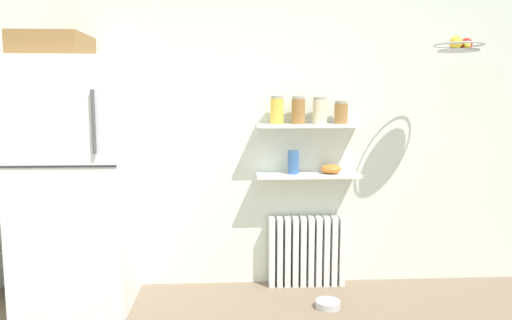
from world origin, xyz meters
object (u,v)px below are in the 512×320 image
storage_jar_0 (277,110)px  storage_jar_3 (341,113)px  vase (293,162)px  shelf_bowl (331,169)px  refrigerator (76,180)px  storage_jar_2 (320,111)px  hanging_fruit_basket (459,45)px  pet_food_bowl (328,304)px  radiator (307,251)px  storage_jar_1 (298,110)px

storage_jar_0 → storage_jar_3: size_ratio=1.20×
vase → shelf_bowl: 0.30m
refrigerator → storage_jar_2: refrigerator is taller
storage_jar_3 → hanging_fruit_basket: size_ratio=0.51×
refrigerator → storage_jar_3: refrigerator is taller
hanging_fruit_basket → pet_food_bowl: bearing=-174.6°
radiator → vase: 0.73m
storage_jar_1 → shelf_bowl: (0.26, 0.00, -0.45)m
radiator → vase: (-0.12, -0.03, 0.72)m
shelf_bowl → hanging_fruit_basket: 1.26m
storage_jar_0 → pet_food_bowl: storage_jar_0 is taller
radiator → vase: size_ratio=3.32×
radiator → storage_jar_3: 1.12m
refrigerator → storage_jar_0: 1.54m
refrigerator → shelf_bowl: bearing=7.5°
storage_jar_2 → pet_food_bowl: 1.42m
radiator → hanging_fruit_basket: bearing=-19.6°
storage_jar_0 → hanging_fruit_basket: (1.24, -0.32, 0.45)m
storage_jar_2 → vase: storage_jar_2 is taller
hanging_fruit_basket → vase: bearing=163.7°
pet_food_bowl → radiator: bearing=101.2°
shelf_bowl → vase: bearing=180.0°
vase → hanging_fruit_basket: hanging_fruit_basket is taller
storage_jar_1 → storage_jar_2: 0.16m
radiator → shelf_bowl: bearing=-9.6°
refrigerator → storage_jar_0: size_ratio=9.06×
shelf_bowl → hanging_fruit_basket: bearing=-21.7°
storage_jar_0 → storage_jar_1: (0.16, 0.00, -0.00)m
storage_jar_1 → vase: storage_jar_1 is taller
storage_jar_1 → pet_food_bowl: storage_jar_1 is taller
storage_jar_0 → storage_jar_2: size_ratio=1.04×
hanging_fruit_basket → storage_jar_0: bearing=165.3°
pet_food_bowl → hanging_fruit_basket: size_ratio=0.52×
storage_jar_2 → storage_jar_1: bearing=180.0°
storage_jar_0 → vase: 0.42m
storage_jar_1 → hanging_fruit_basket: 1.21m
storage_jar_3 → vase: storage_jar_3 is taller
storage_jar_3 → shelf_bowl: size_ratio=1.10×
refrigerator → storage_jar_2: 1.85m
storage_jar_0 → storage_jar_2: 0.33m
pet_food_bowl → storage_jar_3: bearing=68.7°
storage_jar_1 → hanging_fruit_basket: bearing=-16.8°
refrigerator → storage_jar_2: size_ratio=9.39×
radiator → refrigerator: bearing=-170.8°
storage_jar_0 → vase: storage_jar_0 is taller
storage_jar_0 → storage_jar_1: size_ratio=1.02×
storage_jar_3 → pet_food_bowl: (-0.16, -0.41, -1.35)m
shelf_bowl → storage_jar_3: bearing=0.0°
radiator → vase: vase is taller
storage_jar_1 → storage_jar_3: bearing=0.0°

